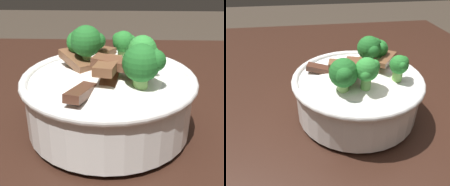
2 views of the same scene
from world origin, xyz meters
TOP-DOWN VIEW (x-y plane):
  - rice_bowl at (-0.13, 0.09)m, footprint 0.23×0.23m

SIDE VIEW (x-z plane):
  - rice_bowl at x=-0.13m, z-range 0.76..0.91m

